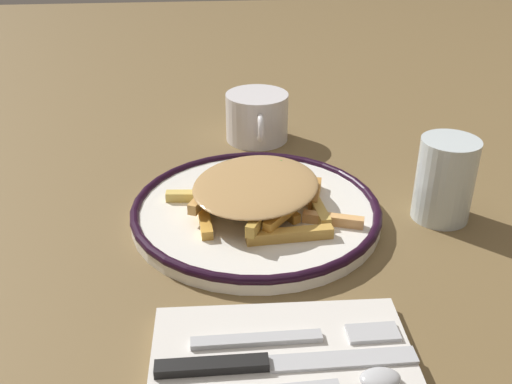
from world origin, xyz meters
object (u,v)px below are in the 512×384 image
fork (297,337)px  napkin (287,370)px  fries_heap (256,193)px  coffee_mug (257,117)px  spoon (338,384)px  knife (264,363)px  water_glass (445,180)px  plate (256,210)px

fork → napkin: bearing=-23.6°
fries_heap → coffee_mug: (-0.24, 0.02, -0.00)m
fork → spoon: 0.06m
knife → water_glass: bearing=134.9°
fork → coffee_mug: bearing=179.0°
napkin → fork: fork is taller
plate → napkin: bearing=0.6°
napkin → spoon: bearing=52.4°
plate → water_glass: 0.22m
plate → napkin: size_ratio=1.35×
fries_heap → plate: bearing=177.7°
spoon → napkin: bearing=-127.6°
fork → knife: knife is taller
coffee_mug → napkin: bearing=-2.4°
napkin → knife: 0.02m
plate → fries_heap: 0.03m
fries_heap → coffee_mug: size_ratio=1.88×
fries_heap → coffee_mug: bearing=174.5°
spoon → water_glass: bearing=145.5°
coffee_mug → knife: bearing=-4.7°
napkin → water_glass: size_ratio=2.20×
plate → knife: size_ratio=1.37×
knife → spoon: (0.03, 0.05, 0.00)m
fries_heap → napkin: bearing=0.7°
water_glass → knife: bearing=-45.1°
water_glass → fries_heap: bearing=-91.8°
spoon → water_glass: size_ratio=1.56×
fork → spoon: size_ratio=1.15×
plate → coffee_mug: 0.23m
fork → coffee_mug: 0.45m
napkin → coffee_mug: (-0.47, 0.02, 0.03)m
fries_heap → spoon: 0.27m
plate → water_glass: size_ratio=2.96×
knife → spoon: bearing=63.4°
plate → fork: 0.22m
plate → napkin: plate is taller
knife → coffee_mug: coffee_mug is taller
knife → water_glass: (-0.23, 0.23, 0.03)m
napkin → knife: bearing=-90.2°
fries_heap → coffee_mug: coffee_mug is taller
coffee_mug → fork: bearing=-1.0°
plate → knife: plate is taller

